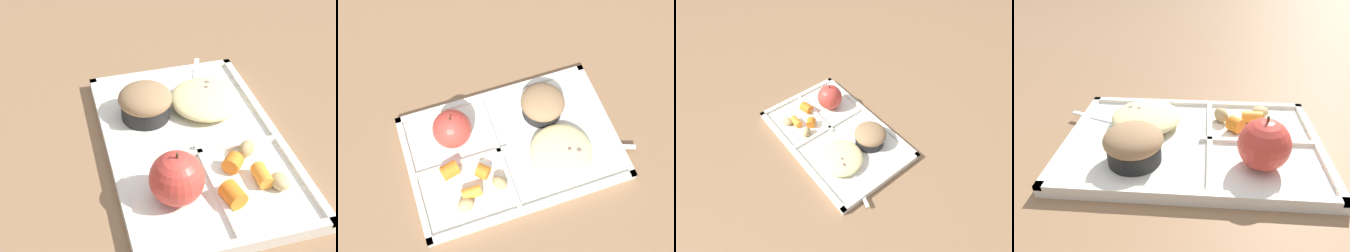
% 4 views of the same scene
% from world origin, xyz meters
% --- Properties ---
extents(ground, '(6.00, 6.00, 0.00)m').
position_xyz_m(ground, '(0.00, 0.00, 0.00)').
color(ground, '#846042').
extents(lunch_tray, '(0.40, 0.26, 0.02)m').
position_xyz_m(lunch_tray, '(-0.00, -0.00, 0.01)').
color(lunch_tray, silver).
rests_on(lunch_tray, ground).
extents(green_apple, '(0.07, 0.07, 0.08)m').
position_xyz_m(green_apple, '(-0.10, 0.06, 0.05)').
color(green_apple, '#C63D33').
rests_on(green_apple, lunch_tray).
extents(bran_muffin, '(0.09, 0.09, 0.05)m').
position_xyz_m(bran_muffin, '(0.08, 0.06, 0.04)').
color(bran_muffin, black).
rests_on(bran_muffin, lunch_tray).
extents(carrot_slice_edge, '(0.04, 0.03, 0.03)m').
position_xyz_m(carrot_slice_edge, '(-0.13, -0.01, 0.03)').
color(carrot_slice_edge, orange).
rests_on(carrot_slice_edge, lunch_tray).
extents(carrot_slice_center, '(0.04, 0.02, 0.02)m').
position_xyz_m(carrot_slice_center, '(-0.10, -0.07, 0.02)').
color(carrot_slice_center, orange).
rests_on(carrot_slice_center, lunch_tray).
extents(carrot_slice_back, '(0.03, 0.03, 0.03)m').
position_xyz_m(carrot_slice_back, '(-0.07, -0.03, 0.03)').
color(carrot_slice_back, orange).
rests_on(carrot_slice_back, lunch_tray).
extents(potato_chunk_small, '(0.03, 0.04, 0.03)m').
position_xyz_m(potato_chunk_small, '(-0.05, -0.06, 0.03)').
color(potato_chunk_small, tan).
rests_on(potato_chunk_small, lunch_tray).
extents(potato_chunk_wedge, '(0.03, 0.03, 0.02)m').
position_xyz_m(potato_chunk_wedge, '(-0.12, -0.08, 0.02)').
color(potato_chunk_wedge, tan).
rests_on(potato_chunk_wedge, lunch_tray).
extents(egg_noodle_pile, '(0.12, 0.12, 0.03)m').
position_xyz_m(egg_noodle_pile, '(0.08, -0.04, 0.03)').
color(egg_noodle_pile, beige).
rests_on(egg_noodle_pile, lunch_tray).
extents(meatball_front, '(0.03, 0.03, 0.03)m').
position_xyz_m(meatball_front, '(0.09, -0.05, 0.03)').
color(meatball_front, brown).
rests_on(meatball_front, lunch_tray).
extents(meatball_back, '(0.03, 0.03, 0.03)m').
position_xyz_m(meatball_back, '(0.11, -0.06, 0.03)').
color(meatball_back, '#755B4C').
rests_on(meatball_back, lunch_tray).
extents(plastic_fork, '(0.15, 0.07, 0.00)m').
position_xyz_m(plastic_fork, '(0.14, -0.05, 0.01)').
color(plastic_fork, white).
rests_on(plastic_fork, lunch_tray).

